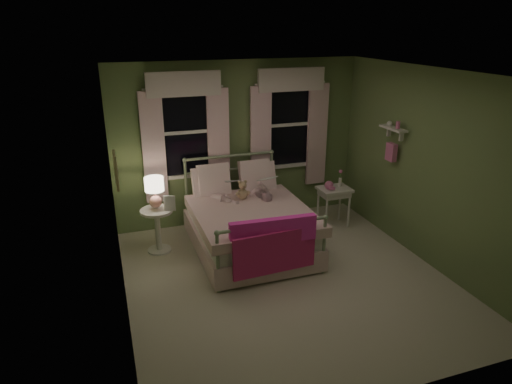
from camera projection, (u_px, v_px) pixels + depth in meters
name	position (u px, v px, depth m)	size (l,w,h in m)	color
room_shell	(289.00, 185.00, 5.45)	(4.20, 4.20, 4.20)	beige
bed	(248.00, 224.00, 6.60)	(1.58, 2.04, 1.18)	white
pink_throw	(274.00, 240.00, 5.61)	(1.10, 0.20, 0.71)	#FF31BA
child_left	(221.00, 181.00, 6.69)	(0.27, 0.18, 0.74)	#F7D1DD
child_right	(257.00, 176.00, 6.86)	(0.37, 0.29, 0.77)	#F7D1DD
book_left	(225.00, 185.00, 6.46)	(0.20, 0.27, 0.03)	beige
book_right	(263.00, 183.00, 6.65)	(0.20, 0.27, 0.02)	beige
teddy_bear	(243.00, 191.00, 6.69)	(0.22, 0.17, 0.30)	tan
nightstand_left	(158.00, 224.00, 6.49)	(0.46, 0.46, 0.65)	white
table_lamp	(155.00, 189.00, 6.31)	(0.26, 0.26, 0.45)	#FFA496
book_nightstand	(164.00, 210.00, 6.37)	(0.16, 0.22, 0.02)	beige
nightstand_right	(334.00, 194.00, 7.27)	(0.50, 0.40, 0.64)	white
pink_toy	(329.00, 185.00, 7.18)	(0.14, 0.19, 0.14)	pink
bud_vase	(340.00, 178.00, 7.27)	(0.06, 0.06, 0.28)	white
window_left	(186.00, 128.00, 6.88)	(1.34, 0.13, 1.96)	black
window_right	(290.00, 121.00, 7.39)	(1.34, 0.13, 1.96)	black
wall_shelf	(392.00, 140.00, 6.57)	(0.15, 0.50, 0.60)	white
framed_picture	(116.00, 170.00, 5.32)	(0.03, 0.32, 0.42)	beige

